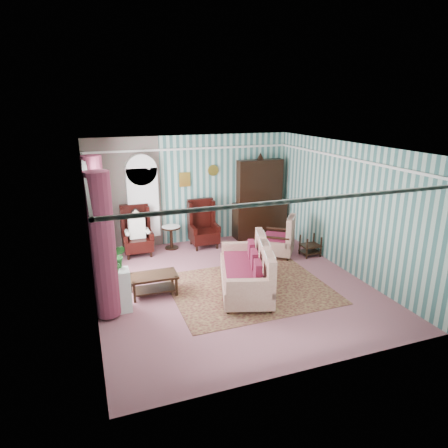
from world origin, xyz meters
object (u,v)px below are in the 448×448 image
object	(u,v)px
dresser_hutch	(260,196)
seated_woman	(137,232)
sofa	(245,268)
plant_stand	(115,291)
wingback_left	(137,231)
round_side_table	(171,238)
bookcase	(143,207)
floral_armchair	(277,238)
nest_table	(310,245)
wingback_right	(204,224)
coffee_table	(154,285)

from	to	relation	value
dresser_hutch	seated_woman	xyz separation A→B (m)	(-3.50, -0.27, -0.59)
sofa	plant_stand	bearing A→B (deg)	106.36
wingback_left	round_side_table	xyz separation A→B (m)	(0.90, 0.15, -0.33)
bookcase	dresser_hutch	xyz separation A→B (m)	(3.25, -0.12, 0.06)
seated_woman	plant_stand	bearing A→B (deg)	-106.22
seated_woman	sofa	size ratio (longest dim) A/B	0.56
bookcase	floral_armchair	distance (m)	3.52
wingback_left	round_side_table	distance (m)	0.97
wingback_left	seated_woman	world-z (taller)	wingback_left
floral_armchair	dresser_hutch	bearing A→B (deg)	29.19
seated_woman	floral_armchair	world-z (taller)	seated_woman
bookcase	plant_stand	size ratio (longest dim) A/B	2.80
bookcase	wingback_left	size ratio (longest dim) A/B	1.79
dresser_hutch	sofa	size ratio (longest dim) A/B	1.12
dresser_hutch	wingback_left	world-z (taller)	dresser_hutch
nest_table	sofa	bearing A→B (deg)	-151.58
floral_armchair	nest_table	bearing A→B (deg)	-74.99
wingback_right	wingback_left	bearing A→B (deg)	180.00
seated_woman	plant_stand	xyz separation A→B (m)	(-0.80, -2.75, -0.19)
seated_woman	coffee_table	xyz separation A→B (m)	(-0.02, -2.32, -0.38)
wingback_left	nest_table	xyz separation A→B (m)	(4.07, -1.55, -0.35)
wingback_left	nest_table	distance (m)	4.37
wingback_right	seated_woman	size ratio (longest dim) A/B	1.06
plant_stand	bookcase	bearing A→B (deg)	71.51
round_side_table	sofa	xyz separation A→B (m)	(0.86, -2.95, 0.21)
round_side_table	plant_stand	bearing A→B (deg)	-120.38
coffee_table	plant_stand	bearing A→B (deg)	-151.37
floral_armchair	bookcase	bearing A→B (deg)	98.64
floral_armchair	seated_woman	bearing A→B (deg)	106.17
seated_woman	round_side_table	world-z (taller)	seated_woman
seated_woman	sofa	bearing A→B (deg)	-57.83
wingback_left	bookcase	bearing A→B (deg)	57.34
wingback_right	plant_stand	xyz separation A→B (m)	(-2.55, -2.75, -0.22)
dresser_hutch	nest_table	size ratio (longest dim) A/B	4.37
bookcase	nest_table	xyz separation A→B (m)	(3.82, -1.94, -0.85)
dresser_hutch	coffee_table	xyz separation A→B (m)	(-3.52, -2.59, -0.97)
bookcase	seated_woman	world-z (taller)	bookcase
dresser_hutch	seated_woman	size ratio (longest dim) A/B	2.00
wingback_left	coffee_table	world-z (taller)	wingback_left
seated_woman	sofa	distance (m)	3.31
seated_woman	dresser_hutch	bearing A→B (deg)	4.41
wingback_left	nest_table	bearing A→B (deg)	-20.85
wingback_right	plant_stand	distance (m)	3.76
sofa	round_side_table	bearing A→B (deg)	33.74
seated_woman	nest_table	size ratio (longest dim) A/B	2.19
sofa	coffee_table	bearing A→B (deg)	92.50
nest_table	dresser_hutch	bearing A→B (deg)	107.39
bookcase	plant_stand	xyz separation A→B (m)	(-1.05, -3.14, -0.72)
nest_table	plant_stand	world-z (taller)	plant_stand
round_side_table	nest_table	world-z (taller)	round_side_table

